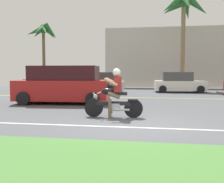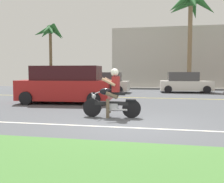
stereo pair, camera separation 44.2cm
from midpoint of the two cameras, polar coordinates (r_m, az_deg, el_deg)
ground at (r=10.94m, az=7.85°, el=-4.16°), size 56.00×30.00×0.04m
grass_median at (r=4.08m, az=0.61°, el=-18.13°), size 56.00×3.80×0.06m
lane_line_near at (r=7.53m, az=6.01°, el=-7.85°), size 50.40×0.12×0.01m
lane_line_far at (r=16.00m, az=9.11°, el=-1.40°), size 50.40×0.12×0.01m
motorcyclist at (r=9.07m, az=1.40°, el=-1.16°), size 2.04×0.67×1.71m
suv_nearby at (r=13.40m, az=-9.04°, el=1.40°), size 4.89×2.43×1.88m
parked_car_0 at (r=23.71m, az=-12.32°, el=2.25°), size 3.66×1.87×1.66m
parked_car_1 at (r=19.96m, az=-1.55°, el=1.85°), size 4.26×1.83×1.54m
parked_car_2 at (r=21.00m, az=16.17°, el=1.82°), size 3.97×2.18×1.56m
palm_tree_0 at (r=25.75m, az=-12.83°, el=12.00°), size 3.01×3.09×6.08m
palm_tree_2 at (r=25.05m, az=17.16°, el=16.96°), size 4.64×4.70×8.66m
building_far at (r=28.87m, az=14.66°, el=7.05°), size 13.54×4.00×6.05m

